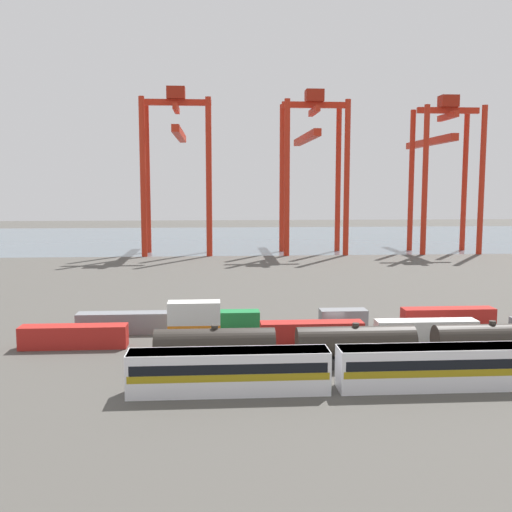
% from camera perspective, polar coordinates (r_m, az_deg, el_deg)
% --- Properties ---
extents(ground_plane, '(420.00, 420.00, 0.00)m').
position_cam_1_polar(ground_plane, '(116.33, 3.57, -2.44)').
color(ground_plane, '#4C4944').
extents(harbour_water, '(400.00, 110.00, 0.01)m').
position_cam_1_polar(harbour_water, '(213.54, 0.15, 1.74)').
color(harbour_water, slate).
rests_on(harbour_water, ground_plane).
extents(passenger_train, '(55.84, 3.14, 3.90)m').
position_cam_1_polar(passenger_train, '(57.90, 16.75, -9.96)').
color(passenger_train, silver).
rests_on(passenger_train, ground_plane).
extents(freight_tank_row, '(55.45, 3.07, 4.53)m').
position_cam_1_polar(freight_tank_row, '(64.83, 15.75, -8.12)').
color(freight_tank_row, '#232326').
rests_on(freight_tank_row, ground_plane).
extents(shipping_container_0, '(12.10, 2.44, 2.60)m').
position_cam_1_polar(shipping_container_0, '(72.10, -16.99, -7.37)').
color(shipping_container_0, '#AD211C').
rests_on(shipping_container_0, ground_plane).
extents(shipping_container_1, '(6.04, 2.44, 2.60)m').
position_cam_1_polar(shipping_container_1, '(70.28, -5.90, -7.47)').
color(shipping_container_1, orange).
rests_on(shipping_container_1, ground_plane).
extents(shipping_container_2, '(6.04, 2.44, 2.60)m').
position_cam_1_polar(shipping_container_2, '(69.69, -5.93, -5.40)').
color(shipping_container_2, silver).
rests_on(shipping_container_2, shipping_container_1).
extents(shipping_container_3, '(12.10, 2.44, 2.60)m').
position_cam_1_polar(shipping_container_3, '(71.13, 5.34, -7.29)').
color(shipping_container_3, '#AD211C').
rests_on(shipping_container_3, ground_plane).
extents(shipping_container_4, '(12.10, 2.44, 2.60)m').
position_cam_1_polar(shipping_container_4, '(74.55, 15.92, -6.87)').
color(shipping_container_4, silver).
rests_on(shipping_container_4, ground_plane).
extents(shipping_container_8, '(12.10, 2.44, 2.60)m').
position_cam_1_polar(shipping_container_8, '(77.59, -12.33, -6.23)').
color(shipping_container_8, slate).
rests_on(shipping_container_8, ground_plane).
extents(shipping_container_9, '(6.04, 2.44, 2.60)m').
position_cam_1_polar(shipping_container_9, '(76.79, -1.94, -6.22)').
color(shipping_container_9, '#197538').
rests_on(shipping_container_9, ground_plane).
extents(shipping_container_10, '(6.04, 2.44, 2.60)m').
position_cam_1_polar(shipping_container_10, '(78.49, 8.32, -6.00)').
color(shipping_container_10, slate).
rests_on(shipping_container_10, ground_plane).
extents(shipping_container_11, '(12.10, 2.44, 2.60)m').
position_cam_1_polar(shipping_container_11, '(82.53, 17.85, -5.63)').
color(shipping_container_11, '#AD211C').
rests_on(shipping_container_11, ground_plane).
extents(gantry_crane_west, '(18.62, 38.76, 44.45)m').
position_cam_1_polar(gantry_crane_west, '(166.37, -7.49, 9.76)').
color(gantry_crane_west, red).
rests_on(gantry_crane_west, ground_plane).
extents(gantry_crane_central, '(17.52, 40.56, 44.12)m').
position_cam_1_polar(gantry_crane_central, '(168.44, 5.34, 9.65)').
color(gantry_crane_central, red).
rests_on(gantry_crane_central, ground_plane).
extents(gantry_crane_east, '(17.23, 38.91, 42.97)m').
position_cam_1_polar(gantry_crane_east, '(177.83, 17.33, 8.98)').
color(gantry_crane_east, red).
rests_on(gantry_crane_east, ground_plane).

